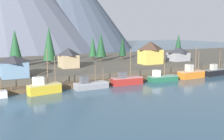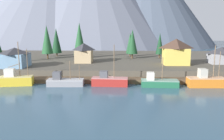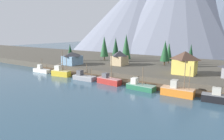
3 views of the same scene
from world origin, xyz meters
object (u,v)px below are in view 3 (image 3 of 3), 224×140
Objects in this scene: house_yellow at (185,63)px; conifer_back_left at (116,47)px; house_tan at (120,58)px; fishing_boat_red at (109,80)px; conifer_centre at (104,46)px; fishing_boat_orange at (177,91)px; conifer_near_left at (165,51)px; conifer_mid_right at (70,51)px; fishing_boat_yellow at (61,72)px; fishing_boat_black at (220,98)px; conifer_far_left at (191,54)px; house_blue at (72,58)px; fishing_boat_grey at (84,77)px; fishing_boat_white at (41,70)px; conifer_mid_left at (126,47)px; fishing_boat_green at (140,86)px; conifer_back_right at (169,52)px.

conifer_back_left is at bearing 152.16° from house_yellow.
house_yellow is 27.98m from house_tan.
conifer_centre is (-23.17, 29.44, 8.07)m from fishing_boat_red.
fishing_boat_orange is 58.84m from conifer_back_left.
conifer_near_left is (6.83, 31.00, 7.31)m from fishing_boat_red.
fishing_boat_red is 1.16× the size of conifer_mid_right.
conifer_near_left is (28.35, 31.39, 7.08)m from fishing_boat_yellow.
conifer_near_left is 0.88× the size of conifer_centre.
conifer_far_left is (-14.84, 32.60, 6.56)m from fishing_boat_black.
house_yellow is 46.49m from conifer_back_left.
house_blue reaches higher than fishing_boat_black.
fishing_boat_grey is 31.90m from fishing_boat_orange.
house_tan reaches higher than fishing_boat_white.
fishing_boat_black is 36.42m from conifer_far_left.
fishing_boat_yellow is 21.52m from fishing_boat_red.
fishing_boat_orange is at bearing -80.27° from house_yellow.
fishing_boat_red is at bearing -69.08° from conifer_mid_left.
conifer_centre is (-12.94, 29.67, 8.26)m from fishing_boat_grey.
fishing_boat_green reaches higher than fishing_boat_grey.
conifer_mid_left is (-23.20, 31.72, 8.50)m from fishing_boat_green.
fishing_boat_black is at bearing 3.74° from fishing_boat_green.
fishing_boat_orange is (21.67, -0.18, 0.15)m from fishing_boat_red.
conifer_back_left is at bearing 59.40° from conifer_mid_right.
conifer_centre is at bearing 111.45° from fishing_boat_grey.
fishing_boat_green is (44.63, -0.45, 0.04)m from fishing_boat_white.
conifer_far_left is at bearing 48.46° from fishing_boat_grey.
fishing_boat_green is at bearing -2.80° from fishing_boat_white.
conifer_mid_left is (-43.61, 31.47, 8.31)m from fishing_boat_black.
conifer_back_right is (39.78, 37.20, 6.66)m from fishing_boat_white.
conifer_centre is (-41.96, 12.84, 2.87)m from house_yellow.
fishing_boat_green is 0.90× the size of fishing_boat_orange.
fishing_boat_orange is 1.02× the size of conifer_far_left.
fishing_boat_grey is 32.85m from conifer_mid_left.
conifer_back_right is at bearing 155.32° from conifer_far_left.
fishing_boat_red is 1.13× the size of fishing_boat_green.
conifer_mid_left reaches higher than fishing_boat_grey.
conifer_back_left reaches higher than fishing_boat_grey.
fishing_boat_white is 33.47m from fishing_boat_red.
fishing_boat_grey is at bearing -149.88° from house_yellow.
house_blue is 0.70× the size of conifer_near_left.
conifer_centre reaches higher than house_tan.
fishing_boat_red is at bearing -138.54° from house_yellow.
fishing_boat_yellow is 12.55m from house_blue.
fishing_boat_red is at bearing -51.80° from conifer_centre.
fishing_boat_orange is at bearing -8.62° from fishing_boat_yellow.
conifer_back_left is (-43.94, 38.47, 7.15)m from fishing_boat_orange.
conifer_mid_right reaches higher than fishing_boat_white.
fishing_boat_grey is at bearing 175.74° from fishing_boat_black.
house_blue reaches higher than fishing_boat_grey.
fishing_boat_green is at bearing -99.64° from conifer_far_left.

